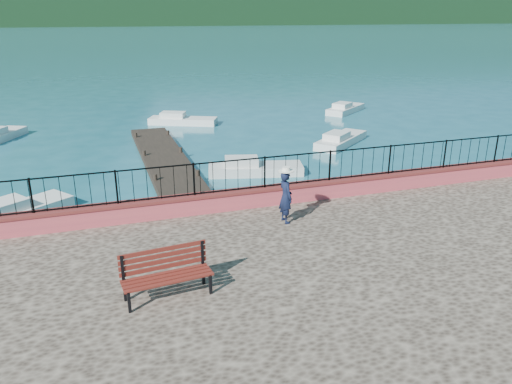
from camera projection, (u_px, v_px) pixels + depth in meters
ground at (323, 296)px, 12.80m from camera, size 2000.00×2000.00×0.00m
parapet at (274, 195)px, 15.60m from camera, size 28.00×0.46×0.58m
railing at (274, 172)px, 15.34m from camera, size 27.00×0.05×0.95m
dock at (170, 168)px, 22.86m from camera, size 2.00×16.00×0.30m
far_forest at (89, 9)px, 277.48m from camera, size 900.00×60.00×18.00m
companion_hill at (285, 19)px, 578.07m from camera, size 448.00×384.00×180.00m
park_bench at (167, 283)px, 10.46m from camera, size 1.92×0.80×1.04m
person at (286, 197)px, 14.07m from camera, size 0.40×0.58×1.52m
hat at (286, 169)px, 13.80m from camera, size 0.44×0.44×0.12m
boat_0 at (22, 206)px, 17.69m from camera, size 3.52×3.02×0.80m
boat_1 at (256, 165)px, 22.40m from camera, size 4.40×2.28×0.80m
boat_2 at (341, 137)px, 27.51m from camera, size 4.18×3.73×0.80m
boat_3 at (0, 132)px, 28.54m from camera, size 2.69×3.66×0.80m
boat_4 at (183, 118)px, 32.44m from camera, size 4.49×3.00×0.80m
boat_5 at (346, 107)px, 36.34m from camera, size 3.97×3.50×0.80m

